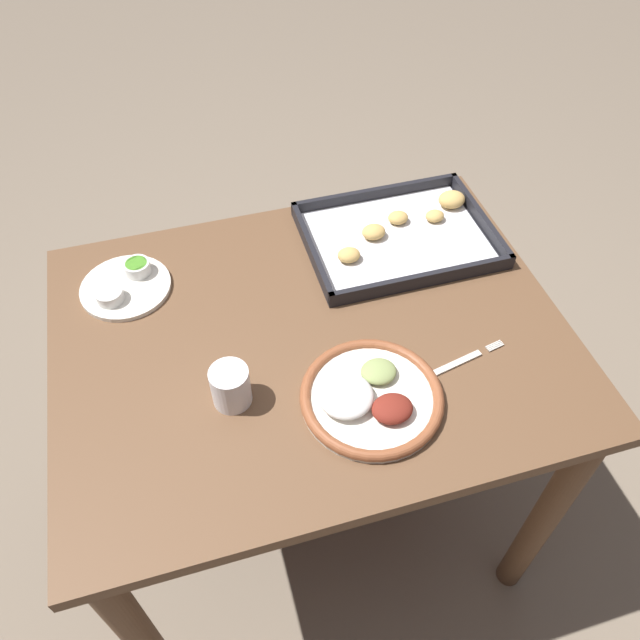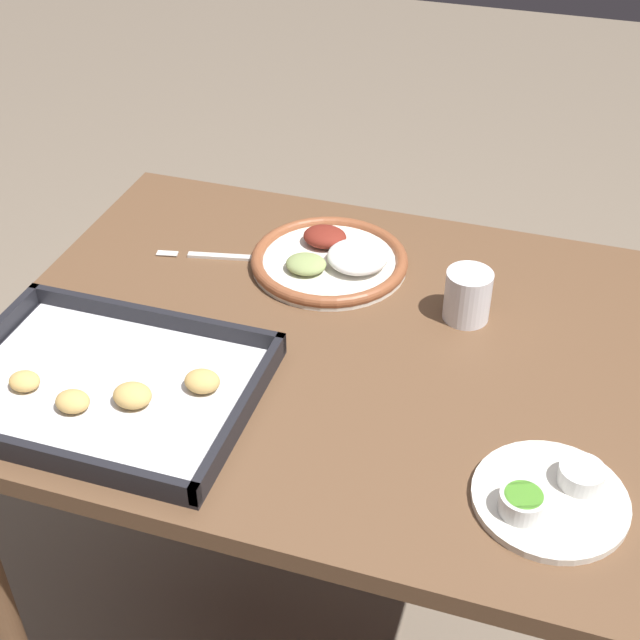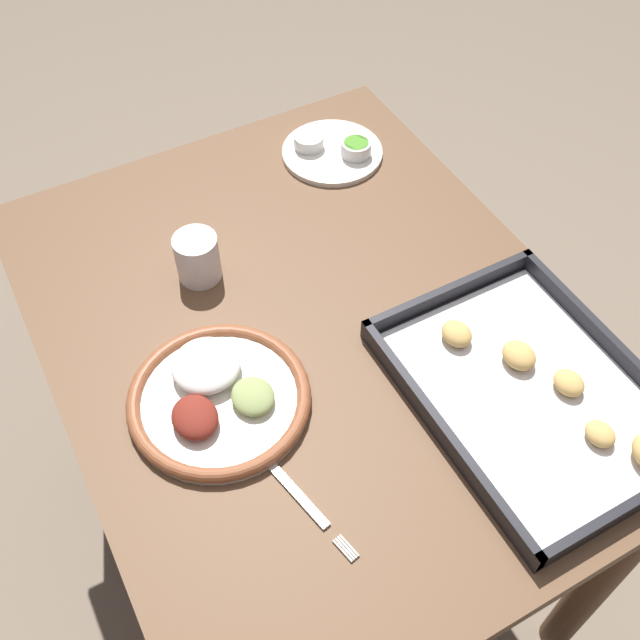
% 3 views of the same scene
% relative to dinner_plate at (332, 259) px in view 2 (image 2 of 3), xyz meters
% --- Properties ---
extents(dining_table, '(0.98, 0.77, 0.77)m').
position_rel_dinner_plate_xyz_m(dining_table, '(-0.06, 0.18, -0.15)').
color(dining_table, brown).
rests_on(dining_table, ground_plane).
extents(dinner_plate, '(0.26, 0.26, 0.05)m').
position_rel_dinner_plate_xyz_m(dinner_plate, '(0.00, 0.00, 0.00)').
color(dinner_plate, white).
rests_on(dinner_plate, dining_table).
extents(fork, '(0.21, 0.06, 0.00)m').
position_rel_dinner_plate_xyz_m(fork, '(0.17, 0.03, -0.01)').
color(fork, silver).
rests_on(fork, dining_table).
extents(saucer_plate, '(0.18, 0.18, 0.04)m').
position_rel_dinner_plate_xyz_m(saucer_plate, '(-0.39, 0.40, -0.00)').
color(saucer_plate, white).
rests_on(saucer_plate, dining_table).
extents(baking_tray, '(0.41, 0.31, 0.04)m').
position_rel_dinner_plate_xyz_m(baking_tray, '(0.21, 0.39, -0.00)').
color(baking_tray, black).
rests_on(baking_tray, dining_table).
extents(drinking_cup, '(0.07, 0.07, 0.08)m').
position_rel_dinner_plate_xyz_m(drinking_cup, '(-0.23, 0.07, 0.03)').
color(drinking_cup, white).
rests_on(drinking_cup, dining_table).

